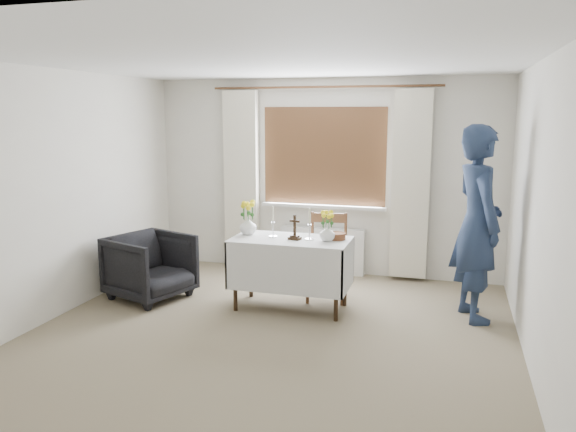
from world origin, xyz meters
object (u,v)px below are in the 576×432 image
object	(u,v)px
person	(477,224)
flower_vase_right	(327,233)
flower_vase_left	(248,226)
armchair	(150,267)
wooden_chair	(327,258)
wooden_cross	(295,227)
altar_table	(291,274)

from	to	relation	value
person	flower_vase_right	bearing A→B (deg)	79.60
flower_vase_left	armchair	bearing A→B (deg)	-169.94
wooden_chair	person	world-z (taller)	person
wooden_chair	flower_vase_left	xyz separation A→B (m)	(-0.81, -0.33, 0.38)
person	wooden_cross	size ratio (longest dim) A/B	7.50
person	flower_vase_right	distance (m)	1.50
wooden_cross	wooden_chair	bearing A→B (deg)	72.11
wooden_cross	person	bearing A→B (deg)	21.15
wooden_chair	armchair	distance (m)	1.98
person	wooden_cross	distance (m)	1.83
flower_vase_left	wooden_chair	bearing A→B (deg)	22.13
wooden_cross	flower_vase_right	size ratio (longest dim) A/B	1.56
altar_table	flower_vase_right	xyz separation A→B (m)	(0.39, 0.00, 0.46)
flower_vase_left	flower_vase_right	bearing A→B (deg)	-4.78
wooden_cross	flower_vase_left	distance (m)	0.56
armchair	flower_vase_right	world-z (taller)	flower_vase_right
flower_vase_right	wooden_cross	bearing A→B (deg)	-175.57
wooden_chair	flower_vase_right	bearing A→B (deg)	-84.29
wooden_chair	armchair	xyz separation A→B (m)	(-1.91, -0.52, -0.11)
wooden_cross	flower_vase_right	bearing A→B (deg)	17.05
wooden_chair	person	distance (m)	1.64
flower_vase_left	flower_vase_right	size ratio (longest dim) A/B	1.16
wooden_cross	altar_table	bearing A→B (deg)	166.02
flower_vase_right	person	bearing A→B (deg)	9.46
wooden_chair	wooden_cross	bearing A→B (deg)	-127.07
armchair	flower_vase_right	size ratio (longest dim) A/B	4.79
altar_table	armchair	bearing A→B (deg)	-175.80
armchair	flower_vase_left	distance (m)	1.22
altar_table	flower_vase_left	distance (m)	0.70
wooden_cross	flower_vase_left	world-z (taller)	wooden_cross
wooden_cross	flower_vase_left	size ratio (longest dim) A/B	1.34
person	armchair	bearing A→B (deg)	76.15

